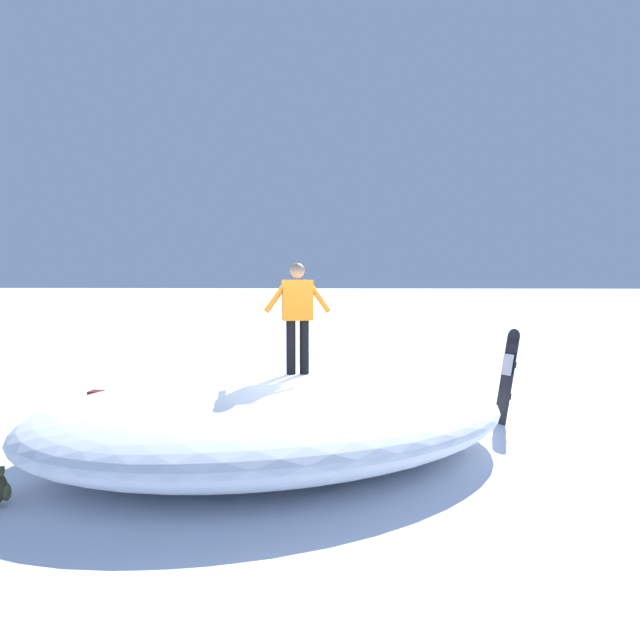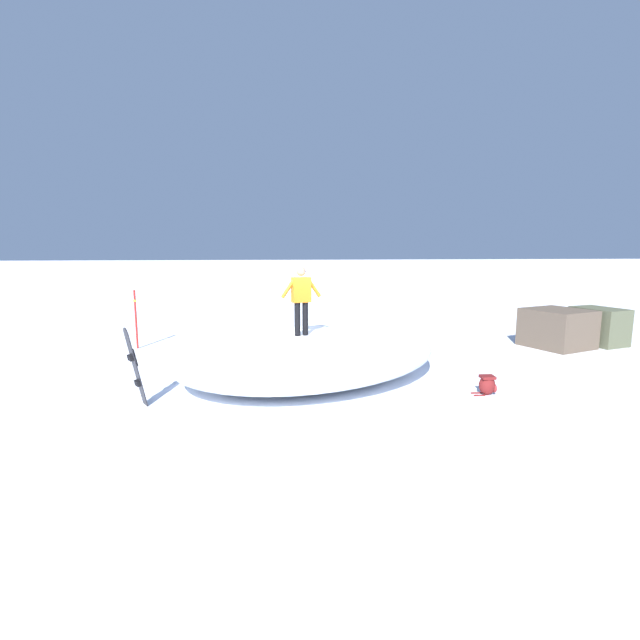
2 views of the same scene
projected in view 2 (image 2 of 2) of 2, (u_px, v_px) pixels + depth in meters
ground at (286, 370)px, 11.97m from camera, size 240.00×240.00×0.00m
snow_mound at (311, 354)px, 11.50m from camera, size 8.18×8.75×1.09m
snowboarder_standing at (301, 296)px, 10.91m from camera, size 0.32×1.00×1.65m
snowboard_primary_upright at (135, 366)px, 9.10m from camera, size 0.41×0.43×1.64m
backpack_near at (487, 385)px, 9.94m from camera, size 0.33×0.53×0.44m
backpack_far at (395, 344)px, 14.16m from camera, size 0.43×0.57×0.42m
trail_marker_pole at (136, 318)px, 14.45m from camera, size 0.10×0.10×1.88m
rock_outcrop at (572, 328)px, 14.88m from camera, size 2.23×3.47×1.23m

